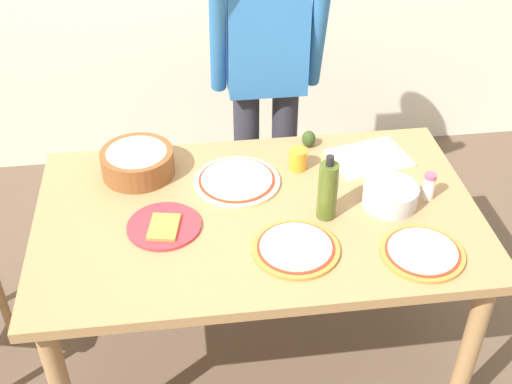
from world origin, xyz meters
name	(u,v)px	position (x,y,z in m)	size (l,w,h in m)	color
ground	(257,349)	(0.00, 0.00, 0.00)	(8.00, 8.00, 0.00)	brown
dining_table	(258,230)	(0.00, 0.00, 0.67)	(1.60, 0.96, 0.76)	#A37A4C
person_cook	(266,70)	(0.14, 0.76, 0.94)	(0.49, 0.25, 1.62)	#2D2D38
pizza_raw_on_board	(237,181)	(-0.06, 0.18, 0.77)	(0.33, 0.33, 0.02)	beige
pizza_cooked_on_tray	(422,252)	(0.51, -0.30, 0.77)	(0.28, 0.28, 0.02)	#C67A33
pizza_second_cooked	(296,248)	(0.10, -0.22, 0.77)	(0.30, 0.30, 0.02)	#C67A33
plate_with_slice	(164,226)	(-0.34, -0.05, 0.77)	(0.26, 0.26, 0.02)	red
popcorn_bowl	(137,160)	(-0.43, 0.30, 0.82)	(0.28, 0.28, 0.11)	brown
mixing_bowl_steel	(390,195)	(0.48, -0.02, 0.80)	(0.20, 0.20, 0.08)	#B7B7BC
olive_oil_bottle	(328,190)	(0.24, -0.06, 0.87)	(0.07, 0.07, 0.26)	#47561E
cup_orange	(298,159)	(0.19, 0.25, 0.80)	(0.07, 0.07, 0.09)	orange
salt_shaker	(429,186)	(0.63, 0.00, 0.81)	(0.04, 0.04, 0.11)	white
cutting_board_white	(369,158)	(0.49, 0.28, 0.77)	(0.30, 0.22, 0.01)	white
avocado	(309,139)	(0.26, 0.40, 0.80)	(0.06, 0.06, 0.07)	#2D4219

